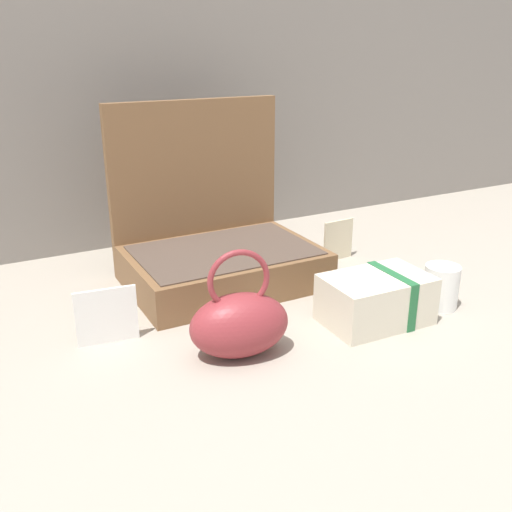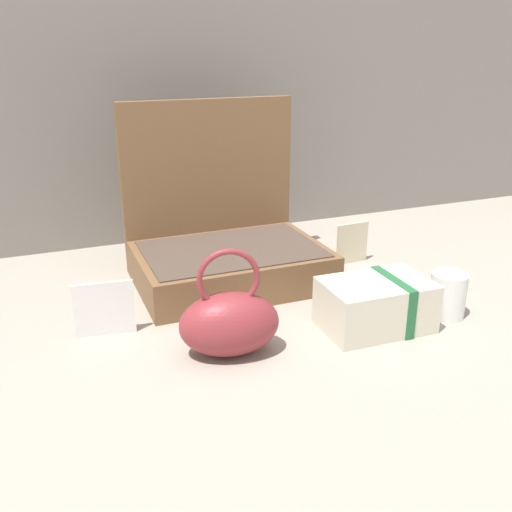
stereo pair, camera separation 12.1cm
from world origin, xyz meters
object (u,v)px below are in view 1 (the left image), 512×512
(coffee_mug, at_px, (440,287))
(poster_card_right, at_px, (338,240))
(open_suitcase, at_px, (216,245))
(teal_pouch_handbag, at_px, (239,323))
(info_card_left, at_px, (107,317))
(cream_toiletry_bag, at_px, (377,299))

(coffee_mug, distance_m, poster_card_right, 0.35)
(open_suitcase, bearing_deg, coffee_mug, -46.02)
(coffee_mug, bearing_deg, poster_card_right, 93.56)
(teal_pouch_handbag, bearing_deg, info_card_left, 142.35)
(cream_toiletry_bag, height_order, coffee_mug, cream_toiletry_bag)
(cream_toiletry_bag, distance_m, coffee_mug, 0.17)
(coffee_mug, bearing_deg, teal_pouch_handbag, 177.14)
(teal_pouch_handbag, relative_size, coffee_mug, 1.84)
(open_suitcase, relative_size, info_card_left, 3.75)
(coffee_mug, distance_m, info_card_left, 0.71)
(open_suitcase, bearing_deg, cream_toiletry_bag, -61.35)
(teal_pouch_handbag, xyz_separation_m, poster_card_right, (0.46, 0.33, -0.01))
(cream_toiletry_bag, bearing_deg, info_card_left, 161.89)
(coffee_mug, bearing_deg, cream_toiletry_bag, 175.67)
(cream_toiletry_bag, bearing_deg, coffee_mug, -4.33)
(teal_pouch_handbag, relative_size, info_card_left, 1.78)
(teal_pouch_handbag, height_order, info_card_left, teal_pouch_handbag)
(poster_card_right, bearing_deg, teal_pouch_handbag, -148.47)
(poster_card_right, bearing_deg, cream_toiletry_bag, -116.94)
(info_card_left, bearing_deg, cream_toiletry_bag, -11.36)
(cream_toiletry_bag, xyz_separation_m, coffee_mug, (0.17, -0.01, -0.00))
(cream_toiletry_bag, xyz_separation_m, info_card_left, (-0.52, 0.17, 0.01))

